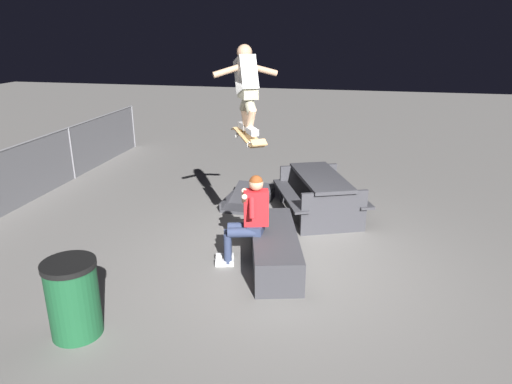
{
  "coord_description": "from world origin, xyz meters",
  "views": [
    {
      "loc": [
        -5.84,
        -0.85,
        3.18
      ],
      "look_at": [
        -0.0,
        0.39,
        1.06
      ],
      "focal_mm": 32.64,
      "sensor_mm": 36.0,
      "label": 1
    }
  ],
  "objects_px": {
    "picnic_table_back": "(320,189)",
    "trash_bin": "(73,298)",
    "skateboard": "(248,137)",
    "ledge_box_main": "(274,248)",
    "skater_airborne": "(247,85)",
    "person_sitting_on_ledge": "(248,216)",
    "kicker_ramp": "(248,201)"
  },
  "relations": [
    {
      "from": "ledge_box_main",
      "to": "trash_bin",
      "type": "xyz_separation_m",
      "value": [
        -2.05,
        1.84,
        0.21
      ]
    },
    {
      "from": "person_sitting_on_ledge",
      "to": "skater_airborne",
      "type": "xyz_separation_m",
      "value": [
        0.25,
        0.07,
        1.75
      ]
    },
    {
      "from": "kicker_ramp",
      "to": "trash_bin",
      "type": "height_order",
      "value": "trash_bin"
    },
    {
      "from": "person_sitting_on_ledge",
      "to": "trash_bin",
      "type": "height_order",
      "value": "person_sitting_on_ledge"
    },
    {
      "from": "skateboard",
      "to": "trash_bin",
      "type": "xyz_separation_m",
      "value": [
        -2.2,
        1.43,
        -1.34
      ]
    },
    {
      "from": "skateboard",
      "to": "ledge_box_main",
      "type": "bearing_deg",
      "value": -109.84
    },
    {
      "from": "ledge_box_main",
      "to": "person_sitting_on_ledge",
      "type": "xyz_separation_m",
      "value": [
        -0.06,
        0.36,
        0.49
      ]
    },
    {
      "from": "ledge_box_main",
      "to": "kicker_ramp",
      "type": "height_order",
      "value": "ledge_box_main"
    },
    {
      "from": "person_sitting_on_ledge",
      "to": "skateboard",
      "type": "xyz_separation_m",
      "value": [
        0.2,
        0.04,
        1.07
      ]
    },
    {
      "from": "skateboard",
      "to": "picnic_table_back",
      "type": "distance_m",
      "value": 2.36
    },
    {
      "from": "person_sitting_on_ledge",
      "to": "picnic_table_back",
      "type": "height_order",
      "value": "person_sitting_on_ledge"
    },
    {
      "from": "skateboard",
      "to": "skater_airborne",
      "type": "xyz_separation_m",
      "value": [
        0.05,
        0.03,
        0.69
      ]
    },
    {
      "from": "person_sitting_on_ledge",
      "to": "skater_airborne",
      "type": "relative_size",
      "value": 1.16
    },
    {
      "from": "ledge_box_main",
      "to": "skateboard",
      "type": "height_order",
      "value": "skateboard"
    },
    {
      "from": "person_sitting_on_ledge",
      "to": "kicker_ramp",
      "type": "relative_size",
      "value": 1.08
    },
    {
      "from": "kicker_ramp",
      "to": "trash_bin",
      "type": "xyz_separation_m",
      "value": [
        -4.26,
        0.95,
        0.38
      ]
    },
    {
      "from": "skater_airborne",
      "to": "kicker_ramp",
      "type": "height_order",
      "value": "skater_airborne"
    },
    {
      "from": "picnic_table_back",
      "to": "trash_bin",
      "type": "height_order",
      "value": "trash_bin"
    },
    {
      "from": "person_sitting_on_ledge",
      "to": "trash_bin",
      "type": "relative_size",
      "value": 1.48
    },
    {
      "from": "ledge_box_main",
      "to": "skater_airborne",
      "type": "distance_m",
      "value": 2.29
    },
    {
      "from": "person_sitting_on_ledge",
      "to": "skater_airborne",
      "type": "bearing_deg",
      "value": 16.21
    },
    {
      "from": "person_sitting_on_ledge",
      "to": "skateboard",
      "type": "height_order",
      "value": "skateboard"
    },
    {
      "from": "skater_airborne",
      "to": "trash_bin",
      "type": "xyz_separation_m",
      "value": [
        -2.25,
        1.4,
        -2.03
      ]
    },
    {
      "from": "person_sitting_on_ledge",
      "to": "skateboard",
      "type": "bearing_deg",
      "value": 12.42
    },
    {
      "from": "person_sitting_on_ledge",
      "to": "kicker_ramp",
      "type": "height_order",
      "value": "person_sitting_on_ledge"
    },
    {
      "from": "ledge_box_main",
      "to": "person_sitting_on_ledge",
      "type": "bearing_deg",
      "value": 98.64
    },
    {
      "from": "ledge_box_main",
      "to": "trash_bin",
      "type": "height_order",
      "value": "trash_bin"
    },
    {
      "from": "skater_airborne",
      "to": "ledge_box_main",
      "type": "bearing_deg",
      "value": -114.2
    },
    {
      "from": "ledge_box_main",
      "to": "person_sitting_on_ledge",
      "type": "height_order",
      "value": "person_sitting_on_ledge"
    },
    {
      "from": "ledge_box_main",
      "to": "skater_airborne",
      "type": "height_order",
      "value": "skater_airborne"
    },
    {
      "from": "ledge_box_main",
      "to": "trash_bin",
      "type": "bearing_deg",
      "value": 138.19
    },
    {
      "from": "skater_airborne",
      "to": "trash_bin",
      "type": "height_order",
      "value": "skater_airborne"
    }
  ]
}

